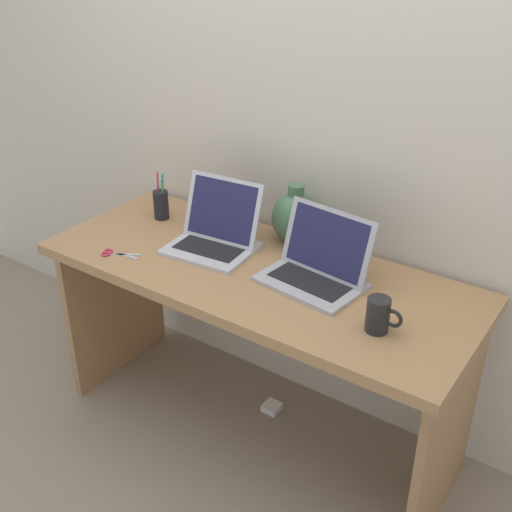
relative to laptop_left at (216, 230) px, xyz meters
name	(u,v)px	position (x,y,z in m)	size (l,w,h in m)	color
ground_plane	(256,428)	(0.22, -0.06, -0.82)	(6.00, 6.00, 0.00)	gray
back_wall	(313,119)	(0.22, 0.30, 0.38)	(4.40, 0.04, 2.40)	beige
desk	(256,306)	(0.22, -0.06, -0.22)	(1.58, 0.64, 0.75)	#AD7F51
laptop_left	(216,230)	(0.00, 0.00, 0.00)	(0.33, 0.28, 0.25)	silver
laptop_right	(319,263)	(0.44, 0.00, 0.00)	(0.36, 0.28, 0.24)	#B2B2B7
green_vase	(295,217)	(0.22, 0.20, 0.04)	(0.18, 0.18, 0.23)	#47704C
coffee_mug	(379,315)	(0.73, -0.16, -0.01)	(0.11, 0.07, 0.11)	black
pen_cup	(161,204)	(-0.34, 0.07, 0.00)	(0.06, 0.06, 0.19)	black
scissors	(114,254)	(-0.27, -0.27, -0.06)	(0.15, 0.09, 0.01)	#B7B7BC
power_brick	(272,407)	(0.21, 0.07, -0.80)	(0.07, 0.07, 0.03)	white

